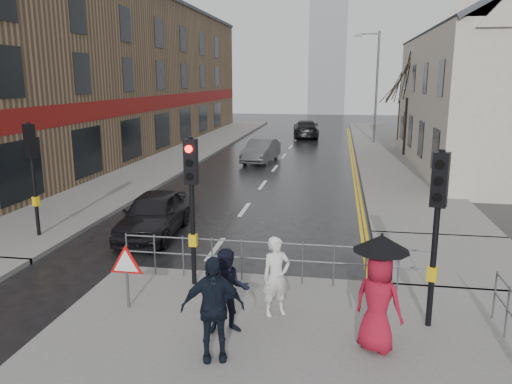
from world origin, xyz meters
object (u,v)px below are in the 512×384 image
(pedestrian_d, at_px, (213,308))
(pedestrian_a, at_px, (276,276))
(pedestrian_b, at_px, (229,291))
(car_parked, at_px, (154,214))
(pedestrian_with_umbrella, at_px, (379,289))
(car_mid, at_px, (261,151))

(pedestrian_d, bearing_deg, pedestrian_a, 48.22)
(pedestrian_b, xyz_separation_m, car_parked, (-3.68, 5.88, -0.27))
(pedestrian_a, relative_size, pedestrian_d, 0.89)
(pedestrian_with_umbrella, xyz_separation_m, car_parked, (-6.34, 6.05, -0.59))
(pedestrian_with_umbrella, xyz_separation_m, car_mid, (-5.23, 20.55, -0.61))
(pedestrian_b, distance_m, pedestrian_d, 0.92)
(pedestrian_d, distance_m, car_mid, 21.44)
(pedestrian_d, relative_size, car_parked, 0.46)
(pedestrian_a, relative_size, car_mid, 0.40)
(pedestrian_with_umbrella, height_order, pedestrian_d, pedestrian_with_umbrella)
(car_parked, relative_size, car_mid, 0.99)
(car_parked, bearing_deg, car_mid, 82.71)
(pedestrian_a, xyz_separation_m, pedestrian_with_umbrella, (1.89, -1.04, 0.32))
(pedestrian_a, height_order, car_parked, pedestrian_a)
(pedestrian_b, distance_m, car_mid, 20.54)
(pedestrian_with_umbrella, height_order, car_mid, pedestrian_with_umbrella)
(pedestrian_a, bearing_deg, pedestrian_with_umbrella, -59.57)
(pedestrian_with_umbrella, bearing_deg, pedestrian_d, -164.95)
(pedestrian_b, height_order, pedestrian_with_umbrella, pedestrian_with_umbrella)
(pedestrian_b, relative_size, pedestrian_d, 0.90)
(pedestrian_b, relative_size, pedestrian_with_umbrella, 0.77)
(car_parked, bearing_deg, pedestrian_with_umbrella, -46.57)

